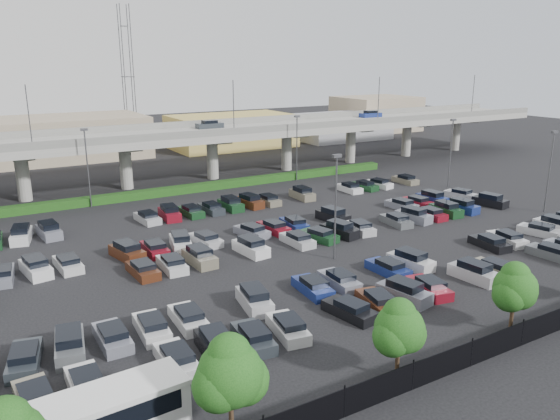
# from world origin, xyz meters

# --- Properties ---
(ground) EXTENTS (280.00, 280.00, 0.00)m
(ground) POSITION_xyz_m (0.00, 0.00, 0.00)
(ground) COLOR black
(overpass) EXTENTS (150.00, 13.00, 15.80)m
(overpass) POSITION_xyz_m (-0.22, 32.01, 6.97)
(overpass) COLOR gray
(overpass) RESTS_ON ground
(hedge) EXTENTS (66.00, 1.60, 1.10)m
(hedge) POSITION_xyz_m (0.00, 25.00, 0.55)
(hedge) COLOR #153D11
(hedge) RESTS_ON ground
(fence) EXTENTS (70.00, 0.10, 2.00)m
(fence) POSITION_xyz_m (-0.05, -28.00, 0.90)
(fence) COLOR black
(fence) RESTS_ON ground
(tree_row) EXTENTS (65.07, 3.66, 5.94)m
(tree_row) POSITION_xyz_m (0.70, -26.53, 3.52)
(tree_row) COLOR #332316
(tree_row) RESTS_ON ground
(shuttle_bus) EXTENTS (8.41, 3.34, 2.65)m
(shuttle_bus) POSITION_xyz_m (-25.40, -23.11, 1.44)
(shuttle_bus) COLOR white
(shuttle_bus) RESTS_ON ground
(parked_cars) EXTENTS (62.96, 41.58, 1.67)m
(parked_cars) POSITION_xyz_m (-0.80, -3.83, 0.62)
(parked_cars) COLOR #163E1E
(parked_cars) RESTS_ON ground
(light_poles) EXTENTS (66.90, 48.38, 10.30)m
(light_poles) POSITION_xyz_m (-4.13, 2.00, 6.24)
(light_poles) COLOR #48484C
(light_poles) RESTS_ON ground
(distant_buildings) EXTENTS (138.00, 24.00, 9.00)m
(distant_buildings) POSITION_xyz_m (12.38, 61.81, 3.74)
(distant_buildings) COLOR gray
(distant_buildings) RESTS_ON ground
(comm_tower) EXTENTS (2.40, 2.40, 30.00)m
(comm_tower) POSITION_xyz_m (4.00, 74.00, 15.61)
(comm_tower) COLOR #48484C
(comm_tower) RESTS_ON ground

